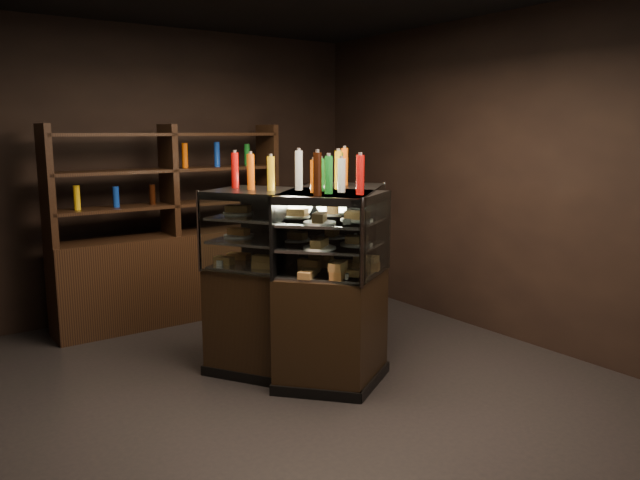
# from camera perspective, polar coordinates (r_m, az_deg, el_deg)

# --- Properties ---
(ground) EXTENTS (5.00, 5.00, 0.00)m
(ground) POSITION_cam_1_polar(r_m,az_deg,el_deg) (4.92, -5.04, -13.25)
(ground) COLOR black
(ground) RESTS_ON ground
(room_shell) EXTENTS (5.02, 5.02, 3.01)m
(room_shell) POSITION_cam_1_polar(r_m,az_deg,el_deg) (4.52, -5.42, 9.99)
(room_shell) COLOR black
(room_shell) RESTS_ON ground
(display_case) EXTENTS (1.72, 1.52, 1.49)m
(display_case) POSITION_cam_1_polar(r_m,az_deg,el_deg) (5.07, -0.50, -6.54)
(display_case) COLOR black
(display_case) RESTS_ON ground
(food_display) EXTENTS (1.27, 1.14, 0.46)m
(food_display) POSITION_cam_1_polar(r_m,az_deg,el_deg) (4.92, -0.50, 0.51)
(food_display) COLOR #DCA24F
(food_display) RESTS_ON display_case
(bottles_top) EXTENTS (1.10, 1.00, 0.30)m
(bottles_top) POSITION_cam_1_polar(r_m,az_deg,el_deg) (4.87, -0.53, 6.26)
(bottles_top) COLOR #B20C0A
(bottles_top) RESTS_ON display_case
(potted_conifer) EXTENTS (0.32, 0.32, 0.69)m
(potted_conifer) POSITION_cam_1_polar(r_m,az_deg,el_deg) (5.87, -5.27, -5.30)
(potted_conifer) COLOR black
(potted_conifer) RESTS_ON ground
(back_shelving) EXTENTS (2.38, 0.48, 2.00)m
(back_shelving) POSITION_cam_1_polar(r_m,az_deg,el_deg) (6.56, -13.34, -2.00)
(back_shelving) COLOR black
(back_shelving) RESTS_ON ground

